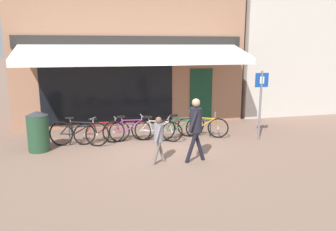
{
  "coord_description": "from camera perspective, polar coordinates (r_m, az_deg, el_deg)",
  "views": [
    {
      "loc": [
        -1.92,
        -9.0,
        2.96
      ],
      "look_at": [
        0.15,
        -0.29,
        1.05
      ],
      "focal_mm": 35.0,
      "sensor_mm": 36.0,
      "label": 1
    }
  ],
  "objects": [
    {
      "name": "bicycle_green",
      "position": [
        10.54,
        2.19,
        -2.12
      ],
      "size": [
        1.8,
        0.61,
        0.88
      ],
      "rotation": [
        0.13,
        0.0,
        0.26
      ],
      "color": "black",
      "rests_on": "ground_plane"
    },
    {
      "name": "pedestrian_child",
      "position": [
        8.3,
        -1.63,
        -3.44
      ],
      "size": [
        0.41,
        0.44,
        1.23
      ],
      "rotation": [
        0.0,
        0.0,
        3.25
      ],
      "color": "slate",
      "rests_on": "ground_plane"
    },
    {
      "name": "ground_plane",
      "position": [
        9.67,
        -1.28,
        -5.78
      ],
      "size": [
        160.0,
        160.0,
        0.0
      ],
      "primitive_type": "plane",
      "color": "#846656"
    },
    {
      "name": "bicycle_orange",
      "position": [
        10.78,
        6.04,
        -1.94
      ],
      "size": [
        1.6,
        0.81,
        0.84
      ],
      "rotation": [
        0.11,
        0.0,
        -0.39
      ],
      "color": "black",
      "rests_on": "ground_plane"
    },
    {
      "name": "neighbour_building",
      "position": [
        16.62,
        19.12,
        11.69
      ],
      "size": [
        5.38,
        4.0,
        6.09
      ],
      "color": "beige",
      "rests_on": "ground_plane"
    },
    {
      "name": "shop_front",
      "position": [
        13.65,
        -6.83,
        11.4
      ],
      "size": [
        8.69,
        4.81,
        5.66
      ],
      "color": "#9E7056",
      "rests_on": "ground_plane"
    },
    {
      "name": "bicycle_purple",
      "position": [
        10.35,
        -6.72,
        -2.5
      ],
      "size": [
        1.69,
        0.52,
        0.84
      ],
      "rotation": [
        -0.02,
        0.0,
        0.02
      ],
      "color": "black",
      "rests_on": "ground_plane"
    },
    {
      "name": "bicycle_black",
      "position": [
        10.19,
        -15.25,
        -2.98
      ],
      "size": [
        1.8,
        0.65,
        0.89
      ],
      "rotation": [
        -0.1,
        0.0,
        -0.29
      ],
      "color": "black",
      "rests_on": "ground_plane"
    },
    {
      "name": "litter_bin",
      "position": [
        10.0,
        -21.68,
        -2.55
      ],
      "size": [
        0.61,
        0.61,
        1.17
      ],
      "color": "#23472D",
      "rests_on": "ground_plane"
    },
    {
      "name": "parking_sign",
      "position": [
        10.67,
        15.84,
        2.95
      ],
      "size": [
        0.44,
        0.07,
        2.2
      ],
      "color": "slate",
      "rests_on": "ground_plane"
    },
    {
      "name": "bicycle_red",
      "position": [
        10.31,
        -11.42,
        -2.81
      ],
      "size": [
        1.73,
        0.52,
        0.81
      ],
      "rotation": [
        -0.08,
        0.0,
        0.07
      ],
      "color": "black",
      "rests_on": "ground_plane"
    },
    {
      "name": "pedestrian_adult",
      "position": [
        8.39,
        4.84,
        -1.34
      ],
      "size": [
        0.6,
        0.43,
        1.68
      ],
      "rotation": [
        0.0,
        0.0,
        2.98
      ],
      "color": "black",
      "rests_on": "ground_plane"
    },
    {
      "name": "bicycle_silver",
      "position": [
        10.31,
        -2.04,
        -2.56
      ],
      "size": [
        1.56,
        0.82,
        0.81
      ],
      "rotation": [
        0.07,
        0.0,
        -0.43
      ],
      "color": "black",
      "rests_on": "ground_plane"
    },
    {
      "name": "bike_rack_rail",
      "position": [
        10.43,
        -4.32,
        -1.7
      ],
      "size": [
        4.63,
        0.04,
        0.57
      ],
      "color": "#47494F",
      "rests_on": "ground_plane"
    }
  ]
}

